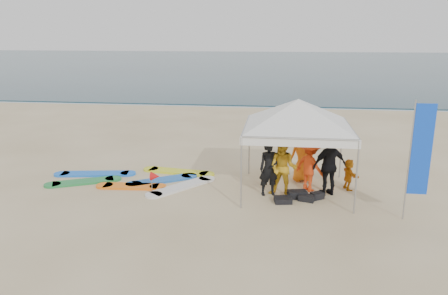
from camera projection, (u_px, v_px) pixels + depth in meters
name	position (u px, v px, depth m)	size (l,w,h in m)	color
ground	(176.00, 211.00, 12.27)	(120.00, 120.00, 0.00)	beige
ocean	(263.00, 63.00, 69.79)	(160.00, 84.00, 0.08)	#0C2633
shoreline_foam	(238.00, 106.00, 29.72)	(160.00, 1.20, 0.01)	silver
person_black_a	(269.00, 168.00, 13.29)	(0.62, 0.41, 1.70)	black
person_yellow	(283.00, 168.00, 13.20)	(0.86, 0.67, 1.78)	gold
person_orange_a	(310.00, 166.00, 13.67)	(1.05, 0.60, 1.62)	#F94516
person_black_b	(329.00, 166.00, 13.27)	(1.10, 0.46, 1.87)	black
person_orange_b	(303.00, 155.00, 14.57)	(0.89, 0.58, 1.82)	orange
person_seated	(349.00, 174.00, 13.83)	(0.93, 0.30, 1.00)	orange
canopy_tent	(299.00, 99.00, 13.05)	(4.44, 4.44, 3.35)	#A5A5A8
feather_flag	(420.00, 151.00, 11.22)	(0.55, 0.04, 3.24)	#A5A5A8
marker_pennant	(155.00, 176.00, 13.66)	(0.28, 0.28, 0.64)	#A5A5A8
gear_pile	(299.00, 197.00, 13.06)	(1.53, 0.90, 0.22)	black
surfboard_spread	(139.00, 180.00, 14.77)	(5.40, 2.97, 0.07)	#23823D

